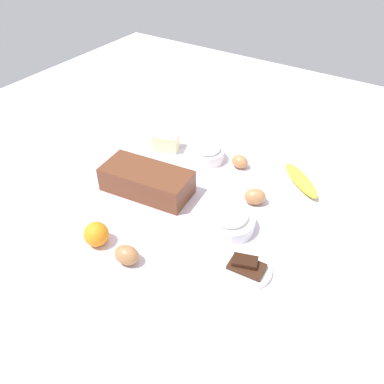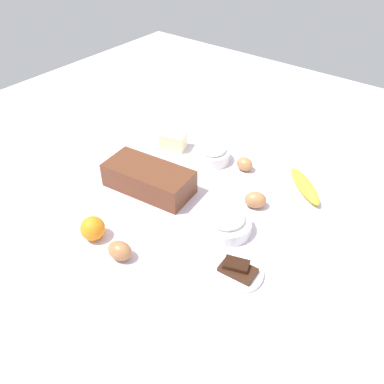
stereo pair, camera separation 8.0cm
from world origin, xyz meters
TOP-DOWN VIEW (x-y plane):
  - ground_plane at (0.00, 0.00)m, footprint 2.40×2.40m
  - loaf_pan at (0.15, 0.03)m, footprint 0.29×0.16m
  - flour_bowl at (-0.15, 0.04)m, footprint 0.14×0.14m
  - sugar_bowl at (0.08, -0.22)m, footprint 0.12×0.12m
  - banana at (-0.25, -0.26)m, footprint 0.17×0.15m
  - orange_fruit at (0.12, 0.29)m, footprint 0.07×0.07m
  - butter_block at (0.25, -0.20)m, footprint 0.11×0.09m
  - egg_near_butter at (-0.03, -0.25)m, footprint 0.06×0.05m
  - egg_beside_bowl at (-0.16, -0.10)m, footprint 0.08×0.08m
  - egg_loose at (0.01, 0.29)m, footprint 0.07×0.06m
  - chocolate_plate at (-0.26, 0.15)m, footprint 0.13×0.13m

SIDE VIEW (x-z plane):
  - ground_plane at x=0.00m, z-range -0.02..0.00m
  - chocolate_plate at x=-0.26m, z-range -0.01..0.03m
  - banana at x=-0.25m, z-range 0.00..0.04m
  - egg_near_butter at x=-0.03m, z-range 0.00..0.05m
  - egg_beside_bowl at x=-0.16m, z-range 0.00..0.05m
  - egg_loose at x=0.01m, z-range 0.00..0.05m
  - flour_bowl at x=-0.15m, z-range 0.00..0.06m
  - sugar_bowl at x=0.08m, z-range 0.00..0.06m
  - butter_block at x=0.25m, z-range 0.00..0.06m
  - orange_fruit at x=0.12m, z-range 0.00..0.07m
  - loaf_pan at x=0.15m, z-range 0.00..0.08m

